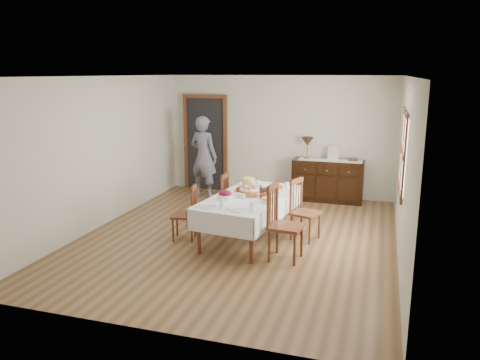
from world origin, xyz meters
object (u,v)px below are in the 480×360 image
(chair_left_far, at_px, (218,198))
(chair_right_near, at_px, (282,222))
(sideboard, at_px, (328,180))
(person, at_px, (204,154))
(chair_left_near, at_px, (187,212))
(table_lamp, at_px, (307,142))
(dining_table, at_px, (250,201))
(chair_right_far, at_px, (303,209))

(chair_left_far, height_order, chair_right_near, chair_right_near)
(sideboard, height_order, person, person)
(chair_right_near, bearing_deg, chair_left_near, 83.77)
(chair_left_near, distance_m, table_lamp, 3.46)
(dining_table, relative_size, person, 1.19)
(chair_left_far, xyz_separation_m, chair_right_far, (1.58, -0.34, 0.03))
(chair_right_near, bearing_deg, sideboard, 1.36)
(dining_table, distance_m, chair_right_near, 0.94)
(chair_right_near, bearing_deg, table_lamp, 9.03)
(chair_left_near, relative_size, table_lamp, 1.96)
(person, bearing_deg, chair_right_near, 142.01)
(chair_left_far, distance_m, sideboard, 2.71)
(chair_left_far, xyz_separation_m, table_lamp, (1.23, 2.12, 0.77))
(chair_left_near, xyz_separation_m, chair_right_near, (1.64, -0.35, 0.11))
(dining_table, relative_size, table_lamp, 4.88)
(chair_right_far, bearing_deg, chair_left_near, 127.27)
(sideboard, bearing_deg, chair_right_near, -94.30)
(sideboard, bearing_deg, dining_table, -108.73)
(chair_right_near, distance_m, sideboard, 3.40)
(chair_right_near, relative_size, chair_right_far, 1.13)
(chair_left_near, height_order, sideboard, chair_left_near)
(chair_left_near, height_order, chair_left_far, chair_left_far)
(sideboard, xyz_separation_m, table_lamp, (-0.45, 0.00, 0.79))
(chair_right_near, relative_size, sideboard, 0.76)
(dining_table, distance_m, table_lamp, 2.85)
(sideboard, bearing_deg, chair_left_near, -121.89)
(sideboard, bearing_deg, chair_right_far, -92.55)
(dining_table, xyz_separation_m, chair_right_far, (0.82, 0.28, -0.14))
(chair_right_far, height_order, person, person)
(chair_left_near, distance_m, sideboard, 3.59)
(chair_left_near, height_order, chair_right_far, chair_right_far)
(dining_table, relative_size, chair_right_near, 2.02)
(sideboard, bearing_deg, chair_left_far, -128.52)
(chair_right_far, bearing_deg, sideboard, 16.59)
(chair_left_near, bearing_deg, sideboard, 136.10)
(chair_right_near, relative_size, table_lamp, 2.42)
(chair_right_far, bearing_deg, table_lamp, 27.11)
(sideboard, relative_size, table_lamp, 3.18)
(chair_left_far, distance_m, chair_right_far, 1.61)
(chair_left_near, distance_m, chair_right_near, 1.68)
(chair_left_near, bearing_deg, table_lamp, 142.72)
(person, height_order, table_lamp, person)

